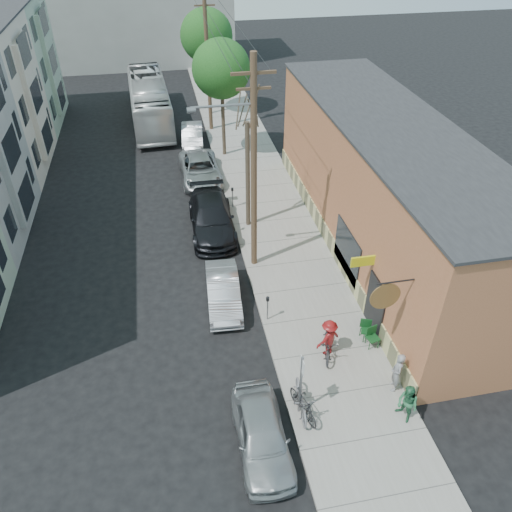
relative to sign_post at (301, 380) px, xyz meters
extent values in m
plane|color=black|center=(-2.35, 4.48, -1.83)|extent=(120.00, 120.00, 0.00)
cube|color=gray|center=(1.90, 15.48, -1.76)|extent=(4.50, 58.00, 0.15)
cube|color=#A45F3D|center=(6.65, 9.48, 1.42)|extent=(5.00, 20.00, 6.50)
cube|color=#2B2B2D|center=(6.65, 9.48, 4.72)|extent=(5.20, 20.20, 0.12)
cube|color=tan|center=(4.13, 9.48, -1.28)|extent=(0.10, 20.00, 1.10)
cube|color=black|center=(4.12, 3.48, -0.53)|extent=(0.10, 1.60, 2.60)
cube|color=black|center=(4.12, 6.98, -0.23)|extent=(0.08, 3.00, 2.20)
cylinder|color=brown|center=(3.20, 1.28, 2.07)|extent=(1.10, 0.06, 1.10)
cube|color=#C5C717|center=(3.65, 4.28, 1.27)|extent=(1.00, 0.08, 0.45)
cube|color=#979792|center=(-11.60, 14.48, 2.67)|extent=(1.10, 3.20, 7.00)
cube|color=beige|center=(-11.60, 22.48, 2.67)|extent=(1.10, 3.20, 7.00)
cube|color=#A0B498|center=(-14.35, 30.48, 2.67)|extent=(6.00, 8.00, 9.00)
cube|color=#A0B498|center=(-11.60, 30.48, 2.67)|extent=(1.10, 3.20, 7.00)
cube|color=slate|center=(0.00, 0.00, -0.28)|extent=(0.07, 0.07, 2.80)
cube|color=silver|center=(0.00, 0.00, 0.72)|extent=(0.02, 0.45, 0.60)
cylinder|color=slate|center=(-0.10, 4.79, -1.13)|extent=(0.06, 0.06, 1.10)
cylinder|color=black|center=(-0.10, 4.79, -0.53)|extent=(0.14, 0.14, 0.18)
cylinder|color=slate|center=(-0.10, 14.32, -1.13)|extent=(0.06, 0.06, 1.10)
cylinder|color=black|center=(-0.10, 14.32, -0.53)|extent=(0.14, 0.14, 0.18)
cylinder|color=#503A28|center=(0.10, 8.85, 3.32)|extent=(0.28, 0.28, 10.00)
cube|color=#503A28|center=(0.10, 8.85, 7.52)|extent=(1.80, 0.12, 0.12)
cube|color=#503A28|center=(0.10, 8.85, 6.92)|extent=(1.40, 0.10, 0.10)
cylinder|color=slate|center=(-2.40, 8.85, 6.22)|extent=(0.35, 0.24, 0.24)
cylinder|color=#503A28|center=(0.10, 26.19, 3.32)|extent=(0.28, 0.28, 10.00)
cube|color=#503A28|center=(0.10, 26.19, 6.92)|extent=(1.40, 0.10, 0.10)
cylinder|color=#44392C|center=(0.45, 12.36, 1.25)|extent=(0.24, 0.24, 5.86)
cylinder|color=#44392C|center=(0.45, 21.52, 1.03)|extent=(0.24, 0.24, 5.43)
sphere|color=#22591E|center=(0.45, 21.52, 4.09)|extent=(3.70, 3.70, 3.70)
cylinder|color=#44392C|center=(0.45, 29.47, 1.12)|extent=(0.24, 0.24, 5.61)
sphere|color=#22591E|center=(0.45, 29.47, 4.28)|extent=(3.96, 3.96, 3.96)
imported|color=gray|center=(3.72, 0.31, -0.82)|extent=(0.57, 0.72, 1.72)
imported|color=#27633E|center=(3.53, -1.00, -0.88)|extent=(0.82, 0.93, 1.60)
imported|color=maroon|center=(1.83, 2.45, -0.84)|extent=(1.24, 1.00, 1.68)
imported|color=black|center=(1.83, 2.45, -1.17)|extent=(1.20, 2.06, 1.02)
imported|color=black|center=(0.10, -0.14, -1.15)|extent=(0.96, 1.82, 1.06)
imported|color=slate|center=(0.11, 0.09, -1.15)|extent=(0.91, 2.10, 1.07)
imported|color=#9CA0A4|center=(-1.55, -1.05, -1.13)|extent=(1.70, 4.14, 1.41)
imported|color=#B8B7C0|center=(-1.77, 6.36, -1.16)|extent=(1.67, 4.16, 1.34)
imported|color=black|center=(-1.55, 12.34, -1.01)|extent=(2.43, 5.70, 1.64)
imported|color=#9B9FA2|center=(-1.55, 18.27, -1.11)|extent=(2.50, 5.25, 1.45)
imported|color=#B0B4B8|center=(-1.55, 23.79, -1.14)|extent=(1.78, 4.30, 1.39)
imported|color=white|center=(-4.36, 28.94, -0.19)|extent=(3.26, 11.91, 3.29)
camera|label=1|loc=(-3.59, -10.44, 13.30)|focal=35.00mm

